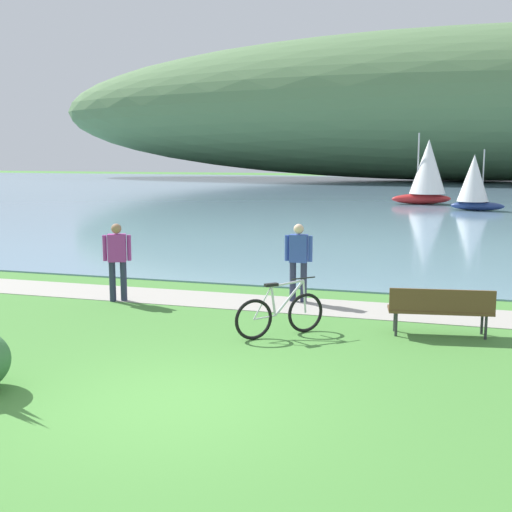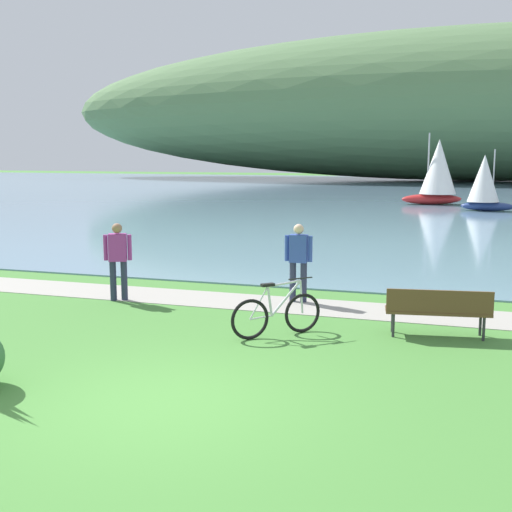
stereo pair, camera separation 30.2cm
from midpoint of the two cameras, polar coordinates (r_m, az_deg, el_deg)
name	(u,v)px [view 1 (the left image)]	position (r m, az deg, el deg)	size (l,w,h in m)	color
ground_plane	(170,403)	(8.72, -8.57, -12.65)	(200.00, 200.00, 0.00)	#478438
bay_water	(405,193)	(55.03, 12.81, 5.41)	(180.00, 80.00, 0.04)	#6B8EA8
distant_hillside	(465,105)	(82.33, 17.76, 12.48)	(105.19, 28.00, 17.67)	#567A4C
shoreline_path	(281,304)	(13.97, 1.55, -4.25)	(60.00, 1.50, 0.01)	#A39E93
park_bench_near_camera	(441,308)	(11.86, 15.19, -4.39)	(1.85, 0.74, 0.88)	brown
bicycle_leaning_near_bench	(280,314)	(11.52, 1.40, -5.10)	(1.32, 1.27, 1.01)	black
person_at_shoreline	(298,258)	(14.05, 3.13, -0.14)	(0.61, 0.23, 1.71)	#282D47
person_on_the_grass	(117,257)	(14.45, -12.66, -0.10)	(0.57, 0.34, 1.71)	#282D47
sailboat_nearest_to_shore	(474,182)	(38.69, 18.38, 6.20)	(2.96, 1.83, 3.42)	navy
sailboat_mid_bay	(427,171)	(42.71, 14.60, 7.24)	(3.94, 2.85, 4.46)	#B22323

